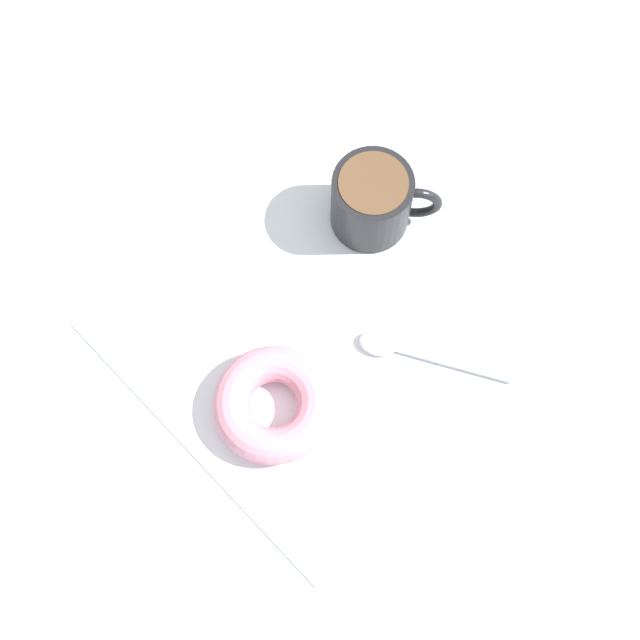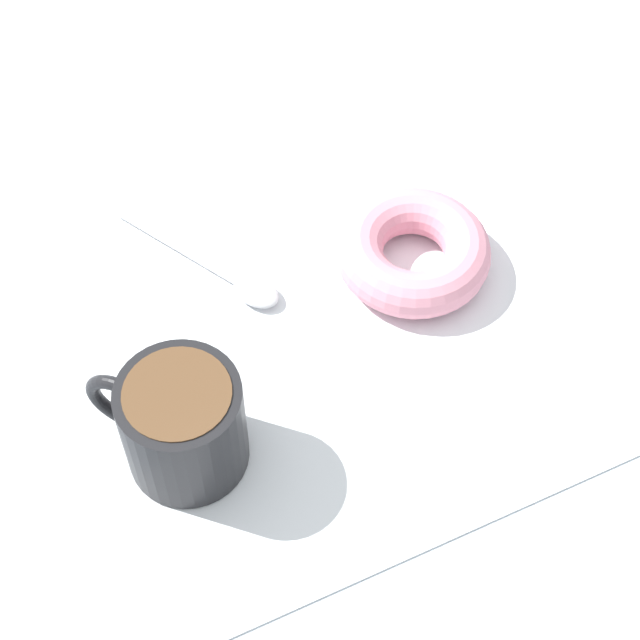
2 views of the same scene
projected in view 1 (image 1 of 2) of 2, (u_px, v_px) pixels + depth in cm
name	position (u px, v px, depth cm)	size (l,w,h in cm)	color
ground_plane	(287.00, 323.00, 86.48)	(120.00, 120.00, 2.00)	#B2BCC6
napkin	(320.00, 327.00, 85.15)	(33.91, 33.91, 0.30)	white
coffee_cup	(373.00, 200.00, 84.86)	(9.11, 8.93, 7.62)	black
donut	(273.00, 405.00, 80.87)	(11.10, 11.10, 3.40)	pink
spoon	(401.00, 350.00, 83.86)	(9.43, 13.15, 0.90)	silver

